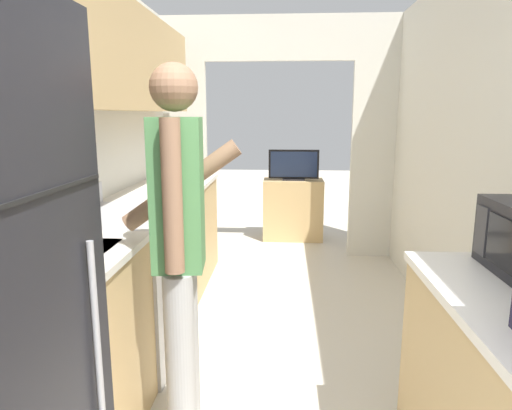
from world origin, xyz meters
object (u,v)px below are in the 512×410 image
range_oven (126,286)px  tv_cabinet (293,209)px  television (294,165)px  person (179,252)px  knife (159,196)px

range_oven → tv_cabinet: 3.08m
television → tv_cabinet: bearing=90.0°
tv_cabinet → television: 0.55m
tv_cabinet → person: bearing=-98.7°
tv_cabinet → knife: 2.56m
television → knife: bearing=-114.6°
person → television: 3.63m
range_oven → knife: (0.06, 0.61, 0.46)m
range_oven → person: (0.53, -0.75, 0.46)m
range_oven → person: person is taller
range_oven → knife: size_ratio=3.67×
tv_cabinet → knife: size_ratio=2.53×
tv_cabinet → knife: (-1.02, -2.27, 0.57)m
person → knife: size_ratio=5.94×
range_oven → knife: 0.77m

